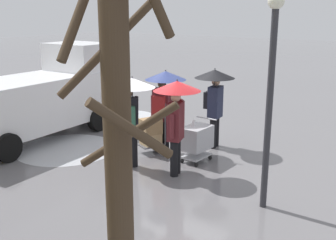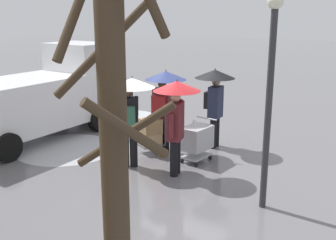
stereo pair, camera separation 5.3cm
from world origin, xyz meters
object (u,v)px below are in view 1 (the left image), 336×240
at_px(pedestrian_far_side, 176,105).
at_px(street_lamp, 271,82).
at_px(pedestrian_pink_side, 131,102).
at_px(pedestrian_white_side, 164,92).
at_px(hand_dolly_boxes, 151,132).
at_px(shopping_cart_vendor, 197,139).
at_px(pedestrian_black_side, 215,90).
at_px(bare_tree_near, 120,189).
at_px(cargo_van_parked_right, 39,97).

relative_size(pedestrian_far_side, street_lamp, 0.56).
xyz_separation_m(pedestrian_pink_side, pedestrian_far_side, (-1.09, -0.24, 0.01)).
bearing_deg(pedestrian_white_side, pedestrian_far_side, 135.72).
xyz_separation_m(hand_dolly_boxes, pedestrian_far_side, (-1.32, 0.81, 1.04)).
bearing_deg(pedestrian_pink_side, pedestrian_far_side, -167.51).
bearing_deg(street_lamp, pedestrian_far_side, -10.23).
distance_m(shopping_cart_vendor, pedestrian_white_side, 1.49).
relative_size(pedestrian_black_side, bare_tree_near, 0.48).
distance_m(shopping_cart_vendor, hand_dolly_boxes, 1.29).
xyz_separation_m(pedestrian_pink_side, pedestrian_white_side, (0.03, -1.34, 0.00)).
relative_size(shopping_cart_vendor, hand_dolly_boxes, 0.79).
xyz_separation_m(pedestrian_pink_side, street_lamp, (-3.34, 0.16, 0.80)).
distance_m(hand_dolly_boxes, pedestrian_far_side, 1.87).
relative_size(shopping_cart_vendor, pedestrian_pink_side, 0.49).
distance_m(bare_tree_near, street_lamp, 4.37).
relative_size(pedestrian_far_side, bare_tree_near, 0.48).
relative_size(pedestrian_white_side, pedestrian_far_side, 1.00).
xyz_separation_m(shopping_cart_vendor, pedestrian_far_side, (-0.03, 0.93, 1.02)).
xyz_separation_m(cargo_van_parked_right, hand_dolly_boxes, (-3.50, -0.70, -0.64)).
bearing_deg(pedestrian_far_side, pedestrian_white_side, -44.28).
relative_size(shopping_cart_vendor, pedestrian_white_side, 0.49).
relative_size(pedestrian_pink_side, pedestrian_white_side, 1.00).
bearing_deg(street_lamp, pedestrian_black_side, -45.49).
bearing_deg(bare_tree_near, pedestrian_pink_side, -50.73).
xyz_separation_m(shopping_cart_vendor, bare_tree_near, (-2.63, 5.68, 1.49)).
height_order(pedestrian_pink_side, pedestrian_white_side, same).
bearing_deg(pedestrian_pink_side, cargo_van_parked_right, -5.42).
bearing_deg(hand_dolly_boxes, pedestrian_far_side, 148.49).
distance_m(cargo_van_parked_right, shopping_cart_vendor, 4.89).
bearing_deg(pedestrian_far_side, shopping_cart_vendor, -87.85).
distance_m(pedestrian_pink_side, pedestrian_far_side, 1.12).
bearing_deg(pedestrian_pink_side, shopping_cart_vendor, -131.96).
bearing_deg(hand_dolly_boxes, pedestrian_pink_side, 102.32).
height_order(pedestrian_black_side, pedestrian_white_side, same).
height_order(shopping_cart_vendor, pedestrian_pink_side, pedestrian_pink_side).
distance_m(pedestrian_black_side, pedestrian_far_side, 2.11).
xyz_separation_m(cargo_van_parked_right, shopping_cart_vendor, (-4.79, -0.82, -0.61)).
relative_size(bare_tree_near, street_lamp, 1.15).
height_order(pedestrian_black_side, bare_tree_near, bare_tree_near).
bearing_deg(pedestrian_black_side, cargo_van_parked_right, 23.34).
bearing_deg(street_lamp, cargo_van_parked_right, -4.19).
bearing_deg(pedestrian_pink_side, pedestrian_black_side, -110.52).
xyz_separation_m(shopping_cart_vendor, pedestrian_black_side, (0.18, -1.17, 1.00)).
relative_size(hand_dolly_boxes, bare_tree_near, 0.30).
xyz_separation_m(shopping_cart_vendor, street_lamp, (-2.28, 1.34, 1.80)).
xyz_separation_m(pedestrian_black_side, pedestrian_far_side, (-0.22, 2.10, 0.01)).
bearing_deg(cargo_van_parked_right, pedestrian_black_side, -156.66).
bearing_deg(pedestrian_black_side, hand_dolly_boxes, 49.39).
bearing_deg(pedestrian_far_side, bare_tree_near, 118.64).
xyz_separation_m(cargo_van_parked_right, pedestrian_white_side, (-3.70, -0.98, 0.39)).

